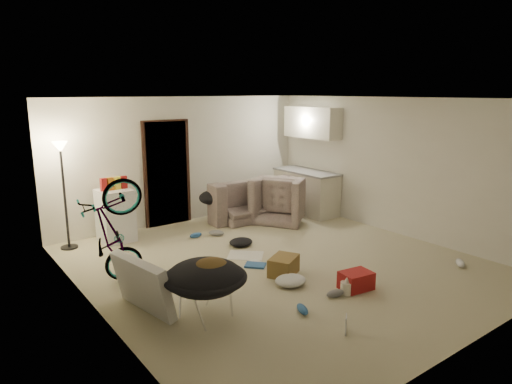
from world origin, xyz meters
TOP-DOWN VIEW (x-y plane):
  - floor at (0.00, 0.00)m, footprint 5.50×6.00m
  - ceiling at (0.00, 0.00)m, footprint 5.50×6.00m
  - wall_back at (0.00, 3.01)m, footprint 5.50×0.02m
  - wall_front at (0.00, -3.01)m, footprint 5.50×0.02m
  - wall_left at (-2.76, 0.00)m, footprint 0.02×6.00m
  - wall_right at (2.76, 0.00)m, footprint 0.02×6.00m
  - doorway at (-0.40, 2.97)m, footprint 0.85×0.10m
  - door_trim at (-0.40, 2.94)m, footprint 0.97×0.04m
  - floor_lamp at (-2.40, 2.65)m, footprint 0.28×0.28m
  - kitchen_counter at (2.43, 2.00)m, footprint 0.60×1.50m
  - counter_top at (2.43, 2.00)m, footprint 0.64×1.54m
  - kitchen_uppers at (2.56, 2.00)m, footprint 0.38×1.40m
  - sofa at (1.27, 2.45)m, footprint 2.15×0.95m
  - armchair at (1.66, 1.88)m, footprint 1.33×1.37m
  - bicycle at (-2.30, 0.71)m, footprint 1.61×0.88m
  - book_asset at (-0.77, -2.11)m, footprint 0.24×0.25m
  - mini_fridge at (-1.61, 2.55)m, footprint 0.57×0.57m
  - snack_box_0 at (-1.78, 2.55)m, footprint 0.11×0.08m
  - snack_box_1 at (-1.66, 2.55)m, footprint 0.11×0.09m
  - snack_box_2 at (-1.54, 2.55)m, footprint 0.12×0.10m
  - snack_box_3 at (-1.42, 2.55)m, footprint 0.10×0.07m
  - saucer_chair at (-1.77, -0.83)m, footprint 0.98×0.98m
  - hoodie at (-1.72, -0.86)m, footprint 0.58×0.53m
  - sofa_drape at (0.32, 2.45)m, footprint 0.57×0.48m
  - tv_box at (-2.30, -0.25)m, footprint 0.43×1.05m
  - drink_case_a at (-0.21, -0.39)m, footprint 0.57×0.52m
  - drink_case_b at (0.25, -1.35)m, footprint 0.45×0.36m
  - juicer at (0.03, -1.39)m, footprint 0.16×0.16m
  - newspaper at (-0.21, 0.57)m, footprint 0.70×0.69m
  - book_blue at (-0.35, 0.11)m, footprint 0.37×0.38m
  - book_white at (-0.30, 0.17)m, footprint 0.19×0.25m
  - shoe_0 at (-0.40, 1.86)m, footprint 0.26×0.12m
  - shoe_1 at (-0.05, 1.72)m, footprint 0.30×0.29m
  - shoe_2 at (-0.79, -1.43)m, footprint 0.18×0.28m
  - shoe_3 at (-0.16, -1.36)m, footprint 0.28×0.15m
  - shoe_4 at (2.14, -1.76)m, footprint 0.29×0.28m
  - clothes_lump_b at (0.01, 1.01)m, footprint 0.44×0.39m
  - clothes_lump_c at (-0.38, -0.74)m, footprint 0.49×0.44m

SIDE VIEW (x-z plane):
  - floor at x=0.00m, z-range -0.02..0.00m
  - newspaper at x=-0.21m, z-range 0.00..0.01m
  - book_asset at x=-0.77m, z-range 0.00..0.02m
  - book_white at x=-0.30m, z-range 0.00..0.02m
  - book_blue at x=-0.35m, z-range 0.00..0.03m
  - shoe_0 at x=-0.40m, z-range 0.00..0.09m
  - shoe_2 at x=-0.79m, z-range 0.00..0.10m
  - shoe_3 at x=-0.16m, z-range 0.00..0.10m
  - shoe_4 at x=2.14m, z-range 0.00..0.11m
  - shoe_1 at x=-0.05m, z-range 0.00..0.11m
  - clothes_lump_b at x=0.01m, z-range 0.00..0.13m
  - clothes_lump_c at x=-0.38m, z-range 0.00..0.14m
  - juicer at x=0.03m, z-range -0.02..0.21m
  - drink_case_b at x=0.25m, z-range 0.00..0.24m
  - drink_case_a at x=-0.21m, z-range 0.00..0.27m
  - sofa at x=1.27m, z-range 0.00..0.62m
  - tv_box at x=-2.30m, z-range -0.01..0.68m
  - armchair at x=1.66m, z-range 0.00..0.67m
  - bicycle at x=-2.30m, z-range -0.04..0.84m
  - saucer_chair at x=-1.77m, z-range 0.07..0.76m
  - kitchen_counter at x=2.43m, z-range 0.00..0.88m
  - mini_fridge at x=-1.61m, z-range 0.00..0.93m
  - sofa_drape at x=0.32m, z-range 0.40..0.68m
  - hoodie at x=-1.72m, z-range 0.51..0.73m
  - counter_top at x=2.43m, z-range 0.88..0.92m
  - snack_box_0 at x=-1.78m, z-range 0.85..1.15m
  - snack_box_1 at x=-1.66m, z-range 0.85..1.15m
  - snack_box_2 at x=-1.54m, z-range 0.85..1.15m
  - snack_box_3 at x=-1.42m, z-range 0.85..1.15m
  - doorway at x=-0.40m, z-range 0.00..2.04m
  - door_trim at x=-0.40m, z-range -0.03..2.07m
  - wall_back at x=0.00m, z-range 0.00..2.50m
  - wall_front at x=0.00m, z-range 0.00..2.50m
  - wall_left at x=-2.76m, z-range 0.00..2.50m
  - wall_right at x=2.76m, z-range 0.00..2.50m
  - floor_lamp at x=-2.40m, z-range 0.40..2.21m
  - kitchen_uppers at x=2.56m, z-range 1.62..2.27m
  - ceiling at x=0.00m, z-range 2.50..2.52m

